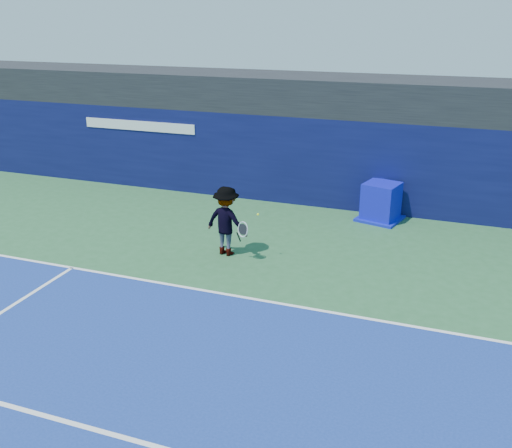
% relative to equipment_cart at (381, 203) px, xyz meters
% --- Properties ---
extents(ground, '(80.00, 80.00, 0.00)m').
position_rel_equipment_cart_xyz_m(ground, '(-1.97, -9.46, -0.55)').
color(ground, '#2A5D34').
rests_on(ground, ground).
extents(baseline, '(24.00, 0.10, 0.01)m').
position_rel_equipment_cart_xyz_m(baseline, '(-1.97, -6.46, -0.54)').
color(baseline, white).
rests_on(baseline, ground).
extents(service_line, '(24.00, 0.10, 0.01)m').
position_rel_equipment_cart_xyz_m(service_line, '(-1.97, -11.46, -0.54)').
color(service_line, white).
rests_on(service_line, ground).
extents(stadium_band, '(36.00, 3.00, 1.20)m').
position_rel_equipment_cart_xyz_m(stadium_band, '(-1.97, 2.04, 3.05)').
color(stadium_band, black).
rests_on(stadium_band, back_wall_assembly).
extents(back_wall_assembly, '(36.00, 1.03, 3.00)m').
position_rel_equipment_cart_xyz_m(back_wall_assembly, '(-1.97, 1.04, 0.95)').
color(back_wall_assembly, '#0B0E3C').
rests_on(back_wall_assembly, ground).
extents(equipment_cart, '(1.54, 1.54, 1.21)m').
position_rel_equipment_cart_xyz_m(equipment_cart, '(0.00, 0.00, 0.00)').
color(equipment_cart, '#0C0EB0').
rests_on(equipment_cart, ground).
extents(tennis_player, '(1.44, 0.91, 1.92)m').
position_rel_equipment_cart_xyz_m(tennis_player, '(-3.54, -4.20, 0.40)').
color(tennis_player, silver).
rests_on(tennis_player, ground).
extents(tennis_ball, '(0.06, 0.06, 0.06)m').
position_rel_equipment_cart_xyz_m(tennis_ball, '(-2.62, -4.26, 0.72)').
color(tennis_ball, '#E7FC1C').
rests_on(tennis_ball, ground).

